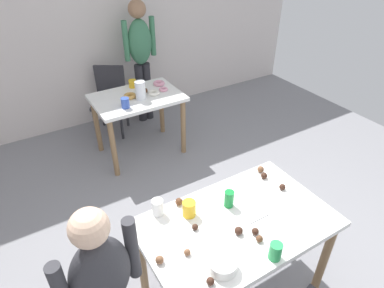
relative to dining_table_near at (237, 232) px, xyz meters
name	(u,v)px	position (x,y,z in m)	size (l,w,h in m)	color
ground_plane	(244,282)	(0.13, -0.01, -0.65)	(6.40, 6.40, 0.00)	gray
wall_back	(94,25)	(0.13, 3.19, 0.65)	(6.40, 0.10, 2.60)	silver
dining_table_near	(237,232)	(0.00, 0.00, 0.00)	(1.26, 0.78, 0.75)	white
dining_table_far	(138,106)	(0.19, 2.09, -0.03)	(0.99, 0.69, 0.75)	white
chair_far_table	(110,96)	(0.08, 2.78, -0.16)	(0.55, 0.55, 0.87)	#2D2D33
person_adult_far	(141,52)	(0.58, 2.82, 0.33)	(0.45, 0.22, 1.62)	#28282D
mixing_bowl	(223,265)	(-0.29, -0.24, 0.13)	(0.16, 0.16, 0.07)	white
soda_can	(229,199)	(0.04, 0.15, 0.16)	(0.07, 0.07, 0.12)	#198438
fork_near	(259,219)	(0.13, -0.05, 0.10)	(0.17, 0.02, 0.01)	silver
cup_near_0	(158,207)	(-0.41, 0.34, 0.16)	(0.08, 0.08, 0.12)	white
cup_near_1	(189,209)	(-0.24, 0.22, 0.15)	(0.09, 0.09, 0.11)	yellow
cup_near_2	(275,251)	(0.01, -0.33, 0.15)	(0.07, 0.07, 0.11)	green
cake_ball_0	(282,187)	(0.47, 0.08, 0.12)	(0.05, 0.05, 0.05)	#3D2319
cake_ball_1	(160,260)	(-0.58, -0.02, 0.12)	(0.05, 0.05, 0.05)	brown
cake_ball_2	(261,169)	(0.47, 0.32, 0.12)	(0.05, 0.05, 0.05)	brown
cake_ball_3	(210,281)	(-0.40, -0.28, 0.12)	(0.04, 0.04, 0.04)	#3D2319
cake_ball_4	(187,252)	(-0.41, -0.05, 0.12)	(0.04, 0.04, 0.04)	brown
cake_ball_5	(195,227)	(-0.27, 0.09, 0.12)	(0.04, 0.04, 0.04)	#3D2319
cake_ball_6	(259,239)	(0.01, -0.20, 0.12)	(0.04, 0.04, 0.04)	brown
cake_ball_7	(179,202)	(-0.25, 0.34, 0.12)	(0.05, 0.05, 0.05)	brown
cake_ball_9	(264,176)	(0.44, 0.25, 0.12)	(0.05, 0.05, 0.05)	#3D2319
cake_ball_10	(255,231)	(0.03, -0.14, 0.12)	(0.05, 0.05, 0.05)	#3D2319
cake_ball_11	(239,231)	(-0.06, -0.08, 0.12)	(0.05, 0.05, 0.05)	#3D2319
pitcher_far	(140,90)	(0.20, 2.00, 0.20)	(0.11, 0.11, 0.21)	white
cup_far_0	(125,103)	(-0.02, 1.89, 0.15)	(0.09, 0.09, 0.11)	#3351B2
cup_far_1	(133,84)	(0.25, 2.34, 0.14)	(0.09, 0.09, 0.09)	yellow
donut_far_0	(142,91)	(0.29, 2.15, 0.12)	(0.12, 0.12, 0.04)	brown
donut_far_1	(130,96)	(0.11, 2.09, 0.12)	(0.14, 0.14, 0.04)	gold
donut_far_2	(154,93)	(0.37, 2.03, 0.12)	(0.13, 0.13, 0.04)	white
donut_far_3	(163,89)	(0.51, 2.07, 0.11)	(0.10, 0.10, 0.03)	pink
donut_far_4	(159,83)	(0.54, 2.24, 0.12)	(0.14, 0.14, 0.04)	pink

